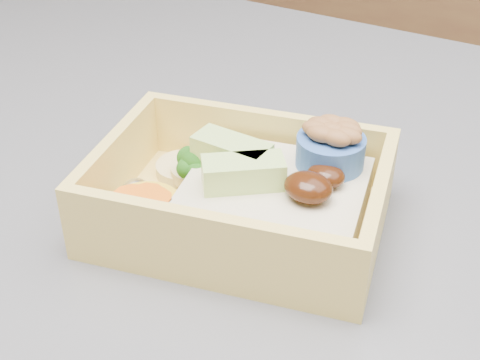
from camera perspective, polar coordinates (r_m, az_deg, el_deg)
The scene contains 1 object.
bento_box at distance 0.45m, azimuth 0.84°, elevation -1.27°, with size 0.21×0.17×0.07m.
Camera 1 is at (0.31, -0.39, 1.20)m, focal length 50.00 mm.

